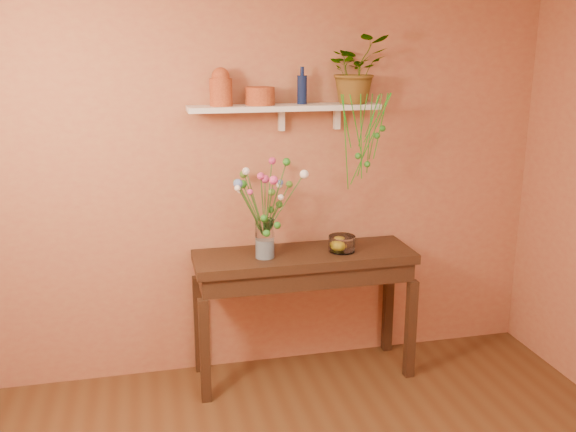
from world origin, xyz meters
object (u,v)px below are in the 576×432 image
terracotta_jug (221,88)px  spider_plant (356,69)px  glass_vase (265,241)px  bouquet (265,191)px  glass_bowl (342,244)px  sideboard (304,271)px  blue_bottle (302,89)px

terracotta_jug → spider_plant: (0.93, 0.00, 0.11)m
glass_vase → spider_plant: bearing=15.0°
spider_plant → bouquet: size_ratio=0.86×
glass_vase → bouquet: bouquet is taller
glass_vase → glass_bowl: (0.55, 0.01, -0.06)m
spider_plant → glass_bowl: spider_plant is taller
sideboard → terracotta_jug: size_ratio=6.16×
terracotta_jug → glass_bowl: size_ratio=1.34×
terracotta_jug → bouquet: size_ratio=0.47×
glass_vase → glass_bowl: 0.55m
blue_bottle → glass_bowl: 1.10m
glass_vase → bouquet: bearing=-82.0°
glass_bowl → glass_vase: bearing=-178.7°
glass_bowl → bouquet: bearing=-176.8°
glass_bowl → spider_plant: bearing=53.1°
blue_bottle → bouquet: size_ratio=0.47×
blue_bottle → glass_bowl: bearing=-39.0°
blue_bottle → glass_bowl: (0.24, -0.20, -1.06)m
glass_vase → bouquet: size_ratio=0.51×
blue_bottle → bouquet: blue_bottle is taller
terracotta_jug → glass_vase: terracotta_jug is taller
sideboard → terracotta_jug: 1.38m
sideboard → glass_vase: size_ratio=5.67×
terracotta_jug → spider_plant: spider_plant is taller
glass_vase → bouquet: (0.00, -0.02, 0.35)m
blue_bottle → spider_plant: (0.37, -0.03, 0.13)m
spider_plant → glass_vase: 1.32m
spider_plant → bouquet: bearing=-163.5°
glass_vase → blue_bottle: bearing=34.1°
sideboard → glass_bowl: (0.26, -0.03, 0.19)m
terracotta_jug → bouquet: bearing=-38.1°
terracotta_jug → blue_bottle: bearing=3.2°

